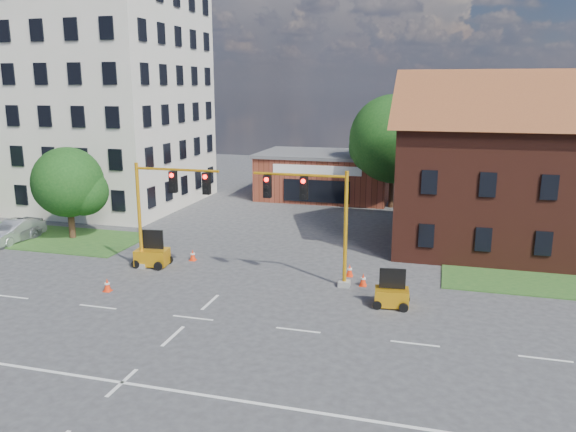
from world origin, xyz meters
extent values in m
plane|color=#3B3C3E|center=(0.00, 0.00, 0.00)|extent=(120.00, 120.00, 0.00)
cube|color=beige|center=(-20.00, 22.00, 10.00)|extent=(18.00, 15.00, 20.00)
cube|color=maroon|center=(0.00, 30.00, 2.00)|extent=(12.00, 8.00, 4.00)
cube|color=#58585A|center=(0.00, 30.00, 4.15)|extent=(12.40, 8.40, 0.30)
cube|color=white|center=(0.00, 25.95, 3.20)|extent=(8.00, 0.10, 0.80)
cube|color=black|center=(0.00, 25.95, 1.30)|extent=(6.00, 0.10, 2.00)
cube|color=#4F2117|center=(18.00, 16.00, 4.00)|extent=(20.00, 10.00, 8.00)
cylinder|color=#3C2215|center=(6.50, 27.00, 2.12)|extent=(0.44, 0.44, 4.25)
sphere|color=#133F13|center=(6.50, 27.00, 5.99)|extent=(7.60, 7.60, 7.60)
sphere|color=#133F13|center=(8.02, 27.30, 5.02)|extent=(5.32, 5.32, 5.32)
cylinder|color=#3C2215|center=(-14.00, 10.50, 1.42)|extent=(0.44, 0.44, 2.83)
sphere|color=#133F13|center=(-14.00, 10.50, 3.99)|extent=(4.81, 4.81, 4.81)
sphere|color=#133F13|center=(-13.04, 10.80, 3.35)|extent=(3.37, 3.37, 3.37)
cube|color=gray|center=(-6.00, 6.00, 0.15)|extent=(0.60, 0.60, 0.30)
cylinder|color=#FFAC15|center=(-6.00, 6.00, 3.10)|extent=(0.20, 0.20, 6.20)
cylinder|color=#FFAC15|center=(-3.50, 6.00, 5.90)|extent=(5.00, 0.14, 0.14)
cube|color=black|center=(-3.75, 6.00, 5.20)|extent=(0.40, 0.32, 1.20)
cube|color=black|center=(-1.75, 6.00, 5.20)|extent=(0.40, 0.32, 1.20)
sphere|color=#FF0C07|center=(-3.75, 5.82, 5.60)|extent=(0.24, 0.24, 0.24)
cube|color=gray|center=(6.00, 6.00, 0.15)|extent=(0.60, 0.60, 0.30)
cylinder|color=#FFAC15|center=(6.00, 6.00, 3.10)|extent=(0.20, 0.20, 6.20)
cylinder|color=#FFAC15|center=(3.50, 6.00, 5.90)|extent=(5.00, 0.14, 0.14)
cube|color=black|center=(3.75, 6.00, 5.20)|extent=(0.40, 0.32, 1.20)
cube|color=black|center=(1.75, 6.00, 5.20)|extent=(0.40, 0.32, 1.20)
sphere|color=#FF0C07|center=(3.75, 5.82, 5.60)|extent=(0.24, 0.24, 0.24)
cube|color=#FFAC15|center=(-5.56, 6.42, 0.57)|extent=(2.00, 1.47, 0.93)
cube|color=black|center=(-5.56, 6.42, 1.65)|extent=(1.44, 0.32, 1.13)
cube|color=#FFAC15|center=(8.68, 3.83, 0.49)|extent=(1.71, 1.24, 0.80)
cube|color=black|center=(8.68, 3.83, 1.43)|extent=(1.26, 0.24, 0.98)
cube|color=#FF320D|center=(-5.75, 2.00, 0.02)|extent=(0.38, 0.38, 0.04)
cone|color=#FF320D|center=(-5.75, 2.00, 0.35)|extent=(0.40, 0.40, 0.70)
cylinder|color=white|center=(-5.75, 2.00, 0.42)|extent=(0.27, 0.27, 0.09)
cube|color=#FF320D|center=(-3.72, 8.05, 0.02)|extent=(0.38, 0.38, 0.04)
cone|color=#FF320D|center=(-3.72, 8.05, 0.35)|extent=(0.40, 0.40, 0.70)
cylinder|color=white|center=(-3.72, 8.05, 0.42)|extent=(0.27, 0.27, 0.09)
cube|color=#FF320D|center=(6.96, 6.33, 0.02)|extent=(0.38, 0.38, 0.04)
cone|color=#FF320D|center=(6.96, 6.33, 0.35)|extent=(0.40, 0.40, 0.70)
cylinder|color=white|center=(6.96, 6.33, 0.42)|extent=(0.27, 0.27, 0.09)
cube|color=#FF320D|center=(6.00, 7.70, 0.02)|extent=(0.38, 0.38, 0.04)
cone|color=#FF320D|center=(6.00, 7.70, 0.35)|extent=(0.40, 0.40, 0.70)
cylinder|color=white|center=(6.00, 7.70, 0.42)|extent=(0.27, 0.27, 0.09)
imported|color=white|center=(12.58, 14.46, 0.83)|extent=(6.26, 3.51, 1.65)
imported|color=#ABAEB2|center=(-17.29, 8.77, 0.74)|extent=(1.72, 4.54, 1.48)
imported|color=#ABAEB2|center=(-17.38, 8.39, 0.67)|extent=(2.30, 4.75, 1.33)
camera|label=1|loc=(10.62, -22.05, 10.39)|focal=35.00mm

